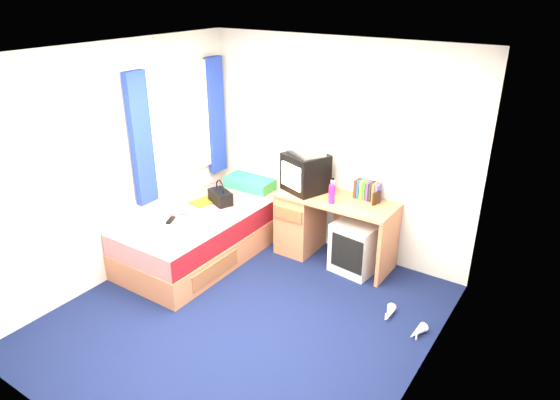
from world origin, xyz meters
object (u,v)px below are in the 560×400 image
Objects in this scene: picture_frame at (376,198)px; water_bottle at (178,212)px; desk at (314,221)px; pink_water_bottle at (332,194)px; crt_tv at (305,172)px; white_heels at (403,322)px; towel at (196,226)px; bed at (204,233)px; remote_control at (171,220)px; colour_swatch_fan at (180,230)px; pillow at (252,182)px; magazine at (204,202)px; handbag at (220,196)px; vcr at (306,151)px; aerosol_can at (333,188)px; storage_cube at (356,247)px.

picture_frame reaches higher than water_bottle.
desk is 6.45× the size of pink_water_bottle.
crt_tv is 1.91m from white_heels.
desk reaches higher than towel.
bed is 4.49× the size of white_heels.
desk reaches higher than remote_control.
pillow is at bearing 93.77° from colour_swatch_fan.
pillow is 2.17× the size of magazine.
vcr is at bearing 50.20° from handbag.
pillow is 3.39× the size of aerosol_can.
pink_water_bottle reaches higher than bed.
crt_tv reaches higher than aerosol_can.
pink_water_bottle is 0.45× the size of white_heels.
crt_tv is 3.82× the size of picture_frame.
pink_water_bottle is 0.75× the size of towel.
vcr is at bearing -160.03° from picture_frame.
bed is at bearing -113.64° from vcr.
crt_tv is 2.65× the size of pink_water_bottle.
remote_control is at bearing 156.31° from colour_swatch_fan.
handbag is at bearing 27.01° from magazine.
colour_swatch_fan is at bearing -135.29° from storage_cube.
desk is 0.81m from picture_frame.
colour_swatch_fan is (-1.48, -1.14, 0.27)m from storage_cube.
vcr reaches higher than storage_cube.
storage_cube is 1.45× the size of vcr.
desk is 2.43× the size of crt_tv.
white_heels is (1.37, -0.73, -0.37)m from desk.
pillow is at bearing -163.10° from vcr.
desk is 7.26× the size of aerosol_can.
remote_control is (-0.24, 0.10, 0.00)m from colour_swatch_fan.
aerosol_can is at bearing -4.93° from pillow.
picture_frame is 0.47m from pink_water_bottle.
pink_water_bottle is 1.74m from remote_control.
pink_water_bottle is (0.41, -0.15, -0.36)m from vcr.
crt_tv reaches higher than pillow.
aerosol_can is at bearing 115.33° from pink_water_bottle.
magazine is 0.40m from water_bottle.
water_bottle is at bearing -131.39° from bed.
storage_cube is at bearing 6.85° from remote_control.
water_bottle is (-0.18, -0.20, 0.31)m from bed.
vcr reaches higher than towel.
bed is at bearing 48.61° from water_bottle.
aerosol_can reaches higher than water_bottle.
crt_tv reaches higher than remote_control.
vcr reaches higher than handbag.
remote_control is at bearing -132.81° from picture_frame.
pillow is 0.95m from crt_tv.
bed is 3.74× the size of crt_tv.
bed is 3.29× the size of pillow.
picture_frame is 0.50× the size of magazine.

